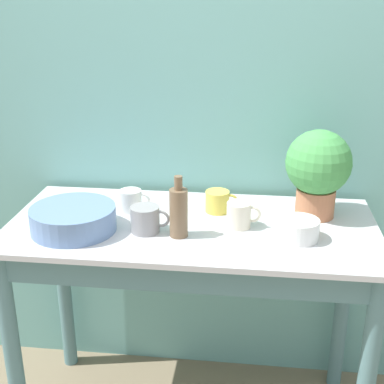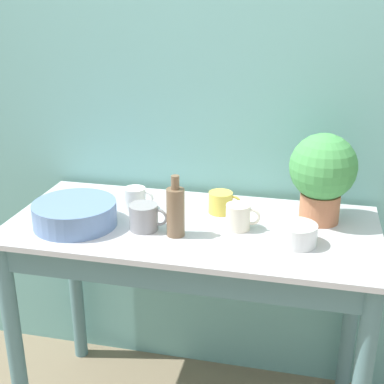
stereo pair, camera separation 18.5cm
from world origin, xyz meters
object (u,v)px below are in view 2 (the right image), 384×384
(mug_white, at_px, (136,198))
(mug_cream, at_px, (239,217))
(bottle_tall, at_px, (176,211))
(mug_grey, at_px, (144,217))
(bowl_wash_large, at_px, (75,214))
(bowl_small_enamel_white, at_px, (296,234))
(potted_plant, at_px, (323,173))
(mug_yellow, at_px, (221,203))

(mug_white, height_order, mug_cream, mug_cream)
(bottle_tall, height_order, mug_grey, bottle_tall)
(mug_grey, bearing_deg, mug_cream, 13.66)
(bowl_wash_large, xyz_separation_m, mug_cream, (0.57, 0.10, 0.00))
(bowl_wash_large, distance_m, bowl_small_enamel_white, 0.77)
(potted_plant, xyz_separation_m, mug_yellow, (-0.35, -0.00, -0.14))
(mug_yellow, relative_size, mug_grey, 0.90)
(potted_plant, relative_size, mug_yellow, 2.65)
(mug_white, height_order, mug_grey, mug_grey)
(bowl_wash_large, relative_size, mug_cream, 2.44)
(mug_yellow, height_order, mug_cream, mug_cream)
(bowl_wash_large, distance_m, bottle_tall, 0.37)
(bowl_wash_large, relative_size, mug_grey, 2.17)
(mug_yellow, relative_size, bowl_small_enamel_white, 0.91)
(potted_plant, distance_m, mug_grey, 0.64)
(bowl_wash_large, relative_size, mug_yellow, 2.41)
(mug_yellow, height_order, bowl_small_enamel_white, mug_yellow)
(bowl_wash_large, height_order, bowl_small_enamel_white, bowl_wash_large)
(potted_plant, relative_size, mug_cream, 2.68)
(mug_cream, bearing_deg, bowl_wash_large, -170.39)
(bottle_tall, height_order, mug_yellow, bottle_tall)
(bowl_wash_large, bearing_deg, mug_yellow, 25.01)
(mug_grey, xyz_separation_m, mug_cream, (0.32, 0.08, -0.00))
(bowl_wash_large, xyz_separation_m, mug_grey, (0.25, 0.02, 0.00))
(bowl_wash_large, bearing_deg, bottle_tall, -0.18)
(mug_grey, bearing_deg, bowl_small_enamel_white, 0.35)
(bottle_tall, distance_m, mug_yellow, 0.26)
(potted_plant, distance_m, mug_yellow, 0.38)
(mug_yellow, relative_size, mug_cream, 1.01)
(potted_plant, bearing_deg, mug_white, -176.71)
(mug_grey, bearing_deg, bowl_wash_large, -175.68)
(bowl_wash_large, distance_m, mug_cream, 0.57)
(potted_plant, relative_size, bottle_tall, 1.51)
(mug_grey, distance_m, mug_cream, 0.33)
(mug_white, bearing_deg, mug_cream, -13.01)
(bottle_tall, xyz_separation_m, mug_yellow, (0.12, 0.23, -0.05))
(bottle_tall, distance_m, mug_cream, 0.23)
(mug_white, bearing_deg, bowl_wash_large, -130.24)
(bottle_tall, height_order, mug_white, bottle_tall)
(bottle_tall, relative_size, bowl_small_enamel_white, 1.60)
(bowl_wash_large, distance_m, mug_grey, 0.25)
(potted_plant, xyz_separation_m, mug_cream, (-0.27, -0.13, -0.14))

